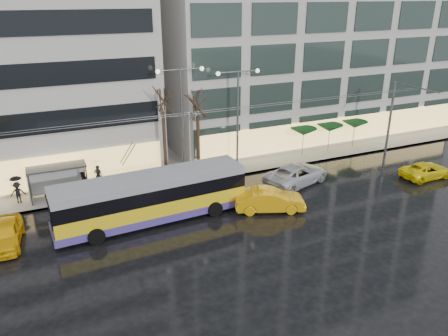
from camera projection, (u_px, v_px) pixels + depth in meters
ground at (210, 243)px, 27.31m from camera, size 140.00×140.00×0.00m
sidewalk at (173, 163)px, 39.92m from camera, size 80.00×10.00×0.15m
kerb at (191, 183)px, 35.71m from camera, size 80.00×0.10×0.15m
building_right at (308, 13)px, 45.87m from camera, size 32.00×14.00×25.00m
trolleybus at (152, 199)px, 29.45m from camera, size 13.12×5.26×6.03m
catenary at (182, 140)px, 32.84m from camera, size 42.24×5.12×7.00m
bus_shelter at (52, 175)px, 32.50m from camera, size 4.20×1.60×2.51m
street_lamp_near at (182, 108)px, 35.00m from camera, size 3.96×0.36×9.03m
street_lamp_far at (238, 105)px, 36.98m from camera, size 3.96×0.36×8.53m
tree_a at (162, 96)px, 34.20m from camera, size 3.20×3.20×8.40m
tree_b at (197, 100)px, 35.75m from camera, size 3.20×3.20×7.70m
parasol_a at (304, 132)px, 41.00m from camera, size 2.50×2.50×2.65m
parasol_b at (330, 128)px, 42.12m from camera, size 2.50×2.50×2.65m
parasol_c at (355, 125)px, 43.25m from camera, size 2.50×2.50×2.65m
taxi_a at (5, 234)px, 26.87m from camera, size 2.24×4.63×1.52m
taxi_b at (270, 200)px, 31.15m from camera, size 5.29×3.34×1.64m
taxi_c at (426, 170)px, 36.81m from camera, size 4.67×2.19×1.29m
sedan_silver at (297, 174)px, 35.58m from camera, size 6.49×4.43×1.65m
pedestrian_a at (98, 169)px, 34.61m from camera, size 1.28×1.29×2.19m
pedestrian_b at (83, 182)px, 33.61m from camera, size 1.05×1.01×1.71m
pedestrian_c at (17, 189)px, 31.89m from camera, size 1.08×0.86×2.11m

